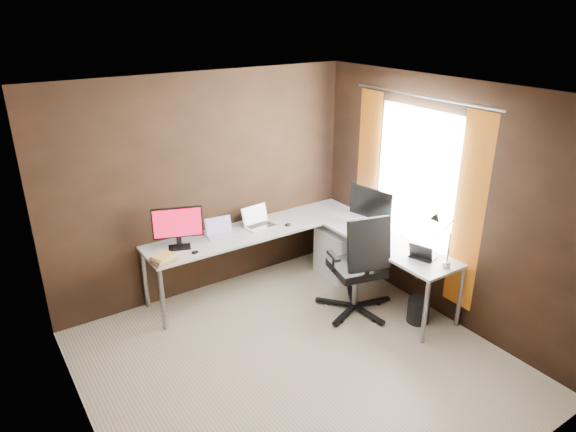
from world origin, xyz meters
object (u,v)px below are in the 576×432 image
object	(u,v)px
laptop_white	(220,232)
desk_lamp	(441,234)
laptop_silver	(258,222)
laptop_black_small	(422,255)
wastebasket	(418,310)
book_stack	(164,259)
office_chair	(357,284)
drawer_pedestal	(339,252)
monitor_left	(178,225)
laptop_black_big	(370,236)
monitor_right	(371,205)

from	to	relation	value
laptop_white	desk_lamp	world-z (taller)	desk_lamp
laptop_silver	laptop_black_small	xyz separation A→B (m)	(0.96, -1.65, -0.01)
laptop_silver	wastebasket	world-z (taller)	laptop_silver
book_stack	office_chair	world-z (taller)	office_chair
drawer_pedestal	monitor_left	xyz separation A→B (m)	(-1.90, 0.38, 0.69)
office_chair	monitor_left	bearing A→B (deg)	157.66
laptop_silver	desk_lamp	world-z (taller)	desk_lamp
laptop_black_small	office_chair	bearing A→B (deg)	23.64
desk_lamp	book_stack	bearing A→B (deg)	131.94
laptop_black_big	desk_lamp	xyz separation A→B (m)	(0.13, -0.83, 0.30)
laptop_black_big	office_chair	xyz separation A→B (m)	(-0.29, -0.15, -0.44)
laptop_white	desk_lamp	distance (m)	2.36
laptop_white	laptop_black_big	distance (m)	1.66
monitor_right	office_chair	xyz separation A→B (m)	(-0.53, -0.43, -0.65)
laptop_black_small	desk_lamp	world-z (taller)	desk_lamp
monitor_left	drawer_pedestal	bearing A→B (deg)	8.70
monitor_left	laptop_white	size ratio (longest dim) A/B	1.53
monitor_right	laptop_black_small	bearing A→B (deg)	161.35
laptop_black_big	laptop_black_small	world-z (taller)	laptop_black_big
drawer_pedestal	office_chair	world-z (taller)	office_chair
drawer_pedestal	office_chair	distance (m)	0.85
monitor_right	laptop_black_big	world-z (taller)	monitor_right
drawer_pedestal	laptop_silver	xyz separation A→B (m)	(-0.91, 0.41, 0.48)
drawer_pedestal	book_stack	xyz separation A→B (m)	(-2.16, 0.15, 0.47)
drawer_pedestal	monitor_right	distance (m)	0.79
wastebasket	laptop_white	bearing A→B (deg)	130.63
laptop_black_small	desk_lamp	bearing A→B (deg)	162.62
laptop_white	desk_lamp	size ratio (longest dim) A/B	0.59
monitor_left	wastebasket	size ratio (longest dim) A/B	1.87
laptop_white	desk_lamp	bearing A→B (deg)	-43.65
drawer_pedestal	laptop_black_small	world-z (taller)	laptop_black_small
laptop_black_big	book_stack	size ratio (longest dim) A/B	1.55
drawer_pedestal	laptop_silver	distance (m)	1.11
desk_lamp	laptop_black_big	bearing A→B (deg)	86.79
monitor_left	monitor_right	bearing A→B (deg)	0.86
office_chair	wastebasket	bearing A→B (deg)	-37.02
laptop_white	laptop_black_big	size ratio (longest dim) A/B	0.80
drawer_pedestal	laptop_silver	bearing A→B (deg)	155.77
laptop_black_small	laptop_black_big	bearing A→B (deg)	-5.96
monitor_left	laptop_black_big	bearing A→B (deg)	-8.55
office_chair	desk_lamp	bearing A→B (deg)	-43.48
laptop_silver	laptop_black_big	world-z (taller)	laptop_silver
monitor_right	office_chair	bearing A→B (deg)	117.18
office_chair	wastebasket	distance (m)	0.70
office_chair	laptop_black_small	bearing A→B (deg)	-34.09
laptop_white	laptop_black_big	bearing A→B (deg)	-29.46
laptop_black_big	book_stack	world-z (taller)	laptop_black_big
laptop_black_big	laptop_black_small	xyz separation A→B (m)	(0.13, -0.63, -0.01)
drawer_pedestal	desk_lamp	bearing A→B (deg)	-87.93
laptop_black_small	book_stack	xyz separation A→B (m)	(-2.21, 1.39, -0.00)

